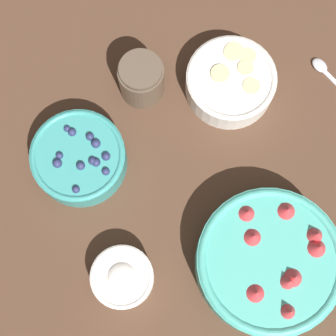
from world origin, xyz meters
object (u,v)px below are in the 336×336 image
bowl_blueberries (79,158)px  jar_chocolate (142,80)px  bowl_strawberries (269,262)px  bowl_cream (122,277)px  bowl_bananas (231,81)px

bowl_blueberries → jar_chocolate: 0.17m
bowl_strawberries → bowl_cream: bearing=11.6°
bowl_cream → jar_chocolate: 0.34m
bowl_cream → jar_chocolate: size_ratio=1.14×
bowl_strawberries → bowl_cream: size_ratio=2.29×
bowl_blueberries → bowl_cream: size_ratio=1.57×
bowl_blueberries → jar_chocolate: bearing=-121.2°
bowl_strawberries → bowl_cream: bowl_strawberries is taller
bowl_bananas → jar_chocolate: bearing=6.3°
bowl_bananas → bowl_cream: 0.39m
bowl_strawberries → bowl_blueberries: bearing=-23.3°
bowl_blueberries → bowl_cream: bearing=117.1°
bowl_blueberries → bowl_bananas: (-0.25, -0.17, -0.00)m
bowl_strawberries → bowl_bananas: (0.08, -0.31, -0.01)m
bowl_cream → bowl_strawberries: bearing=-168.4°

